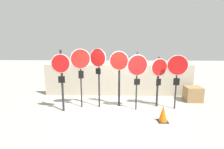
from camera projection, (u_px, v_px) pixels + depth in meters
The scene contains 11 objects.
ground_plane at pixel (119, 108), 7.62m from camera, with size 40.00×40.00×0.00m, color gray.
fence_back at pixel (118, 81), 9.29m from camera, with size 7.88×0.12×1.67m.
stop_sign_0 at pixel (61, 72), 7.01m from camera, with size 0.77×0.15×2.55m.
stop_sign_1 at pixel (81, 64), 7.40m from camera, with size 0.81×0.32×2.58m.
stop_sign_2 at pixel (98, 65), 7.43m from camera, with size 0.71×0.39×2.60m.
stop_sign_3 at pixel (119, 68), 7.59m from camera, with size 0.82×0.21×2.48m.
stop_sign_4 at pixel (137, 69), 7.12m from camera, with size 0.85×0.23×2.45m.
stop_sign_5 at pixel (159, 74), 7.57m from camera, with size 0.74×0.27×2.22m.
stop_sign_6 at pixel (177, 70), 7.25m from camera, with size 0.85×0.19×2.34m.
traffic_cone_0 at pixel (163, 114), 6.32m from camera, with size 0.37×0.37×0.61m.
storage_crate at pixel (193, 94), 8.52m from camera, with size 0.76×0.71×0.71m.
Camera 1 is at (-0.10, -7.22, 2.86)m, focal length 28.00 mm.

